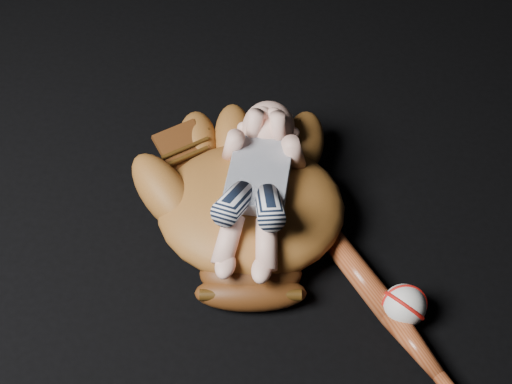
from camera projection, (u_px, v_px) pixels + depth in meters
baseball_glove at (251, 201)px, 1.28m from camera, size 0.49×0.54×0.15m
newborn_baby at (256, 185)px, 1.23m from camera, size 0.17×0.37×0.15m
baseball_bat at (401, 327)px, 1.17m from camera, size 0.32×0.40×0.04m
baseball at (404, 306)px, 1.18m from camera, size 0.09×0.09×0.07m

